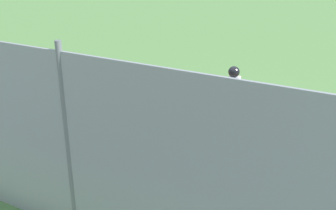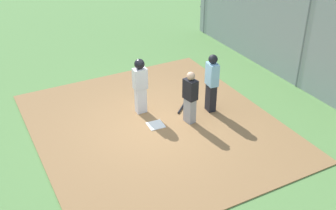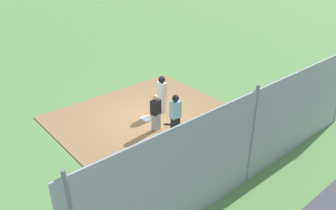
% 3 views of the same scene
% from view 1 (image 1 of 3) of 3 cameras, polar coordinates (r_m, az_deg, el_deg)
% --- Properties ---
extents(ground_plane, '(140.00, 140.00, 0.00)m').
position_cam_1_polar(ground_plane, '(11.39, 4.49, -2.35)').
color(ground_plane, '#5B8947').
extents(dirt_infield, '(7.20, 6.40, 0.03)m').
position_cam_1_polar(dirt_infield, '(11.38, 4.49, -2.28)').
color(dirt_infield, olive).
rests_on(dirt_infield, ground_plane).
extents(home_plate, '(0.47, 0.47, 0.02)m').
position_cam_1_polar(home_plate, '(11.37, 4.49, -2.17)').
color(home_plate, white).
rests_on(home_plate, dirt_infield).
extents(catcher, '(0.42, 0.32, 1.54)m').
position_cam_1_polar(catcher, '(10.39, 1.19, 0.18)').
color(catcher, '#9E9EA3').
rests_on(catcher, dirt_infield).
extents(umpire, '(0.40, 0.29, 1.77)m').
position_cam_1_polar(umpire, '(9.52, 0.18, -1.01)').
color(umpire, black).
rests_on(umpire, dirt_infield).
extents(runner, '(0.29, 0.39, 1.68)m').
position_cam_1_polar(runner, '(10.76, 8.95, 1.66)').
color(runner, silver).
rests_on(runner, dirt_infield).
extents(baseball_bat, '(0.59, 0.63, 0.06)m').
position_cam_1_polar(baseball_bat, '(10.23, 4.45, -4.95)').
color(baseball_bat, black).
rests_on(baseball_bat, dirt_infield).
extents(backstop_fence, '(12.00, 0.10, 3.35)m').
position_cam_1_polar(backstop_fence, '(6.74, -13.58, -5.91)').
color(backstop_fence, '#93999E').
rests_on(backstop_fence, ground_plane).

